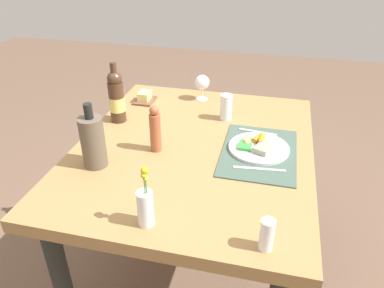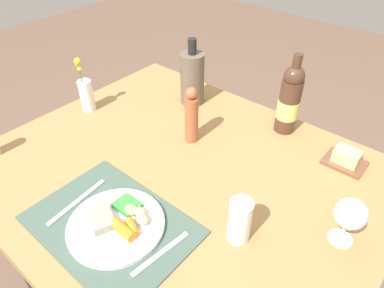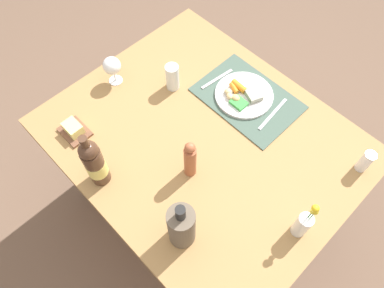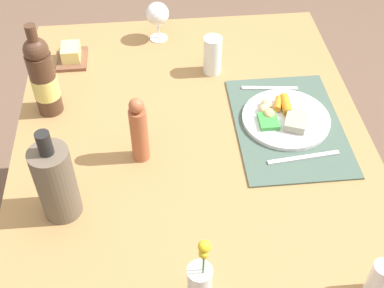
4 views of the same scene
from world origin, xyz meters
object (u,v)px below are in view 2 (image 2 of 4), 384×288
Objects in this scene: knife at (161,253)px; wine_bottle at (289,100)px; fork at (77,201)px; wine_glass at (350,215)px; dining_table at (180,191)px; dinner_plate at (117,223)px; butter_dish at (346,159)px; water_tumbler at (239,223)px; flower_vase at (86,93)px; pepper_mill at (192,116)px; cooler_bottle at (192,78)px.

knife is 0.70m from wine_bottle.
knife is at bearing 0.27° from fork.
fork and knife have the same top height.
wine_bottle is 0.50m from wine_glass.
knife is (0.18, -0.27, 0.11)m from dining_table.
butter_dish is (0.37, 0.66, 0.00)m from dinner_plate.
knife is 1.37× the size of water_tumbler.
knife is at bearing -23.31° from flower_vase.
wine_glass is at bearing 38.39° from water_tumbler.
wine_bottle is (-0.03, 0.69, 0.12)m from knife.
butter_dish is at bearing 109.06° from wine_glass.
pepper_mill is (-0.25, 0.42, 0.09)m from knife.
wine_glass is at bearing -7.67° from pepper_mill.
dining_table is 0.48m from cooler_bottle.
fork is 0.67m from cooler_bottle.
wine_bottle is at bearing 9.94° from cooler_bottle.
cooler_bottle is at bearing 129.55° from pepper_mill.
water_tumbler is (-0.21, -0.17, -0.04)m from wine_glass.
wine_bottle is at bearing 29.82° from flower_vase.
flower_vase is at bearing -150.18° from wine_bottle.
dinner_plate is 2.03× the size of butter_dish.
dining_table is at bearing -171.73° from wine_glass.
knife is at bearing -109.13° from butter_dish.
flower_vase is 1.75× the size of butter_dish.
flower_vase is at bearing 150.26° from dinner_plate.
wine_glass is 0.80m from cooler_bottle.
butter_dish is (0.40, 0.38, 0.12)m from dining_table.
fork is 0.31m from knife.
dining_table is 5.96× the size of pepper_mill.
flower_vase is at bearing -131.57° from cooler_bottle.
wine_glass is 0.52× the size of cooler_bottle.
fork is at bearing -128.18° from butter_dish.
flower_vase is 0.99m from butter_dish.
knife is 1.27× the size of wine_glass.
butter_dish is (0.25, -0.05, -0.10)m from wine_bottle.
flower_vase is at bearing 133.91° from fork.
butter_dish is 0.53m from pepper_mill.
pepper_mill is 0.77× the size of cooler_bottle.
fork is 0.76× the size of cooler_bottle.
cooler_bottle is at bearing 124.38° from dining_table.
dining_table is 9.56× the size of water_tumbler.
dining_table is at bearing 162.15° from water_tumbler.
dining_table is 0.56m from flower_vase.
dining_table is 0.34m from fork.
wine_glass is (0.51, 0.07, 0.20)m from dining_table.
fork is 0.69× the size of wine_bottle.
pepper_mill is (-0.08, 0.15, 0.20)m from dining_table.
wine_glass is 0.33m from butter_dish.
knife is at bearing 4.88° from dinner_plate.
cooler_bottle reaches higher than water_tumbler.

